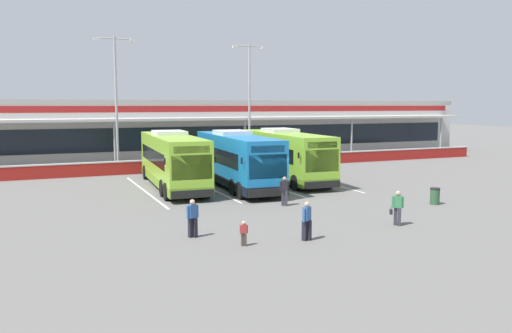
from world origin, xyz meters
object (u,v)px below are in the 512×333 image
(pedestrian_in_dark_coat, at_px, (193,217))
(pedestrian_child, at_px, (244,232))
(coach_bus_leftmost, at_px, (172,161))
(pedestrian_approaching_bus, at_px, (285,190))
(litter_bin, at_px, (435,196))
(coach_bus_left_centre, at_px, (236,160))
(coach_bus_centre, at_px, (285,156))
(lamp_post_west, at_px, (116,96))
(lamp_post_centre, at_px, (249,97))
(pedestrian_with_handbag, at_px, (397,207))
(pedestrian_near_bin, at_px, (307,220))

(pedestrian_in_dark_coat, relative_size, pedestrian_child, 1.61)
(coach_bus_leftmost, xyz_separation_m, pedestrian_approaching_bus, (4.07, -8.67, -0.91))
(pedestrian_approaching_bus, bearing_deg, litter_bin, -20.90)
(pedestrian_in_dark_coat, bearing_deg, coach_bus_left_centre, 60.92)
(coach_bus_centre, bearing_deg, lamp_post_west, 137.94)
(pedestrian_in_dark_coat, relative_size, lamp_post_west, 0.15)
(pedestrian_in_dark_coat, distance_m, pedestrian_child, 2.56)
(litter_bin, bearing_deg, lamp_post_centre, 95.18)
(coach_bus_leftmost, bearing_deg, litter_bin, -44.34)
(coach_bus_left_centre, distance_m, litter_bin, 13.06)
(coach_bus_leftmost, distance_m, litter_bin, 16.77)
(pedestrian_with_handbag, relative_size, lamp_post_centre, 0.15)
(pedestrian_near_bin, bearing_deg, coach_bus_centre, 66.29)
(pedestrian_approaching_bus, relative_size, litter_bin, 1.74)
(coach_bus_leftmost, height_order, lamp_post_centre, lamp_post_centre)
(pedestrian_near_bin, bearing_deg, litter_bin, 20.59)
(coach_bus_leftmost, distance_m, lamp_post_centre, 15.04)
(lamp_post_west, bearing_deg, pedestrian_child, -87.54)
(coach_bus_leftmost, xyz_separation_m, lamp_post_centre, (9.96, 10.32, 4.50))
(pedestrian_child, bearing_deg, litter_bin, 15.54)
(pedestrian_in_dark_coat, height_order, pedestrian_child, pedestrian_in_dark_coat)
(pedestrian_near_bin, bearing_deg, lamp_post_west, 98.46)
(coach_bus_left_centre, height_order, pedestrian_with_handbag, coach_bus_left_centre)
(coach_bus_leftmost, distance_m, pedestrian_approaching_bus, 9.62)
(pedestrian_approaching_bus, bearing_deg, pedestrian_near_bin, -109.57)
(pedestrian_child, relative_size, litter_bin, 1.08)
(lamp_post_centre, distance_m, litter_bin, 22.85)
(coach_bus_leftmost, bearing_deg, pedestrian_child, -93.97)
(pedestrian_with_handbag, xyz_separation_m, pedestrian_approaching_bus, (-2.67, 6.24, 0.02))
(litter_bin, bearing_deg, lamp_post_west, 123.46)
(pedestrian_near_bin, xyz_separation_m, litter_bin, (10.34, 3.88, -0.41))
(coach_bus_centre, height_order, pedestrian_in_dark_coat, coach_bus_centre)
(pedestrian_approaching_bus, height_order, lamp_post_west, lamp_post_west)
(coach_bus_centre, relative_size, litter_bin, 13.22)
(pedestrian_near_bin, relative_size, litter_bin, 1.74)
(pedestrian_in_dark_coat, relative_size, lamp_post_centre, 0.15)
(litter_bin, bearing_deg, pedestrian_with_handbag, -148.31)
(litter_bin, bearing_deg, pedestrian_near_bin, -159.41)
(coach_bus_leftmost, bearing_deg, pedestrian_with_handbag, -65.70)
(pedestrian_with_handbag, height_order, pedestrian_in_dark_coat, same)
(pedestrian_approaching_bus, distance_m, litter_bin, 8.46)
(lamp_post_west, bearing_deg, coach_bus_centre, -42.06)
(pedestrian_child, xyz_separation_m, litter_bin, (13.02, 3.62, -0.07))
(pedestrian_near_bin, distance_m, litter_bin, 11.05)
(coach_bus_left_centre, relative_size, pedestrian_child, 12.24)
(pedestrian_in_dark_coat, bearing_deg, pedestrian_child, -54.65)
(pedestrian_near_bin, bearing_deg, pedestrian_approaching_bus, 70.43)
(coach_bus_leftmost, distance_m, coach_bus_centre, 8.48)
(pedestrian_near_bin, height_order, pedestrian_approaching_bus, same)
(pedestrian_approaching_bus, bearing_deg, coach_bus_left_centre, 89.90)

